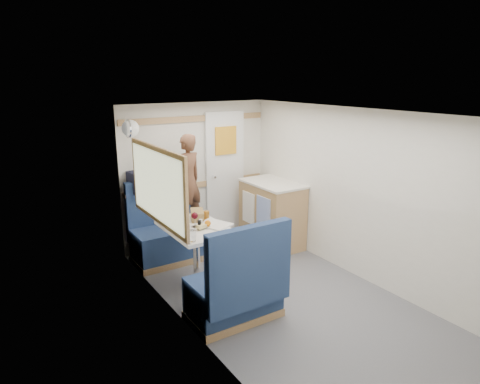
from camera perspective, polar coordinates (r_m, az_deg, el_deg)
floor at (r=4.66m, az=7.54°, el=-15.04°), size 4.50×4.50×0.00m
ceiling at (r=4.05m, az=8.53°, el=10.24°), size 4.50×4.50×0.00m
wall_back at (r=6.07m, az=-5.82°, el=2.38°), size 2.20×0.02×2.00m
wall_left at (r=3.67m, az=-5.30°, el=-6.25°), size 0.02×4.50×2.00m
wall_right at (r=5.01m, az=17.66°, el=-1.04°), size 0.02×4.50×2.00m
oak_trim_low at (r=6.09m, az=-5.70°, el=0.97°), size 2.15×0.02×0.08m
oak_trim_high at (r=5.93m, az=-5.94°, el=9.71°), size 2.15×0.02×0.08m
side_window at (r=4.48m, az=-11.03°, el=0.84°), size 0.04×1.30×0.72m
rear_door at (r=6.26m, az=-2.01°, el=2.57°), size 0.62×0.12×1.86m
dinette_table at (r=4.85m, az=-5.88°, el=-6.33°), size 0.62×0.92×0.72m
bench_far at (r=5.68m, az=-9.76°, el=-6.06°), size 0.90×0.59×1.05m
bench_near at (r=4.27m, az=-0.41°, el=-13.28°), size 0.90×0.59×1.05m
ledge at (r=5.73m, az=-11.01°, el=0.16°), size 0.90×0.14×0.04m
dome_light at (r=5.19m, az=-14.41°, el=8.21°), size 0.20×0.20×0.20m
galley_counter at (r=6.05m, az=4.27°, el=-2.87°), size 0.57×0.92×0.92m
person at (r=5.50m, az=-7.04°, el=1.51°), size 0.50×0.40×1.20m
duffel_bag at (r=5.67m, az=-11.81°, el=1.56°), size 0.58×0.32×0.27m
tray at (r=4.82m, az=-3.44°, el=-4.36°), size 0.38×0.43×0.02m
orange_fruit at (r=4.73m, az=-4.34°, el=-4.19°), size 0.07×0.07×0.07m
cheese_block at (r=4.69m, az=-5.18°, el=-4.57°), size 0.12×0.09×0.04m
wine_glass at (r=4.75m, az=-6.06°, el=-3.24°), size 0.08×0.08×0.17m
tumbler_left at (r=4.37m, az=-6.37°, el=-5.83°), size 0.07×0.07×0.12m
tumbler_mid at (r=5.05m, az=-9.33°, el=-3.09°), size 0.07×0.07×0.11m
tumbler_right at (r=4.97m, az=-7.71°, el=-3.25°), size 0.07×0.07×0.12m
beer_glass at (r=5.01m, az=-4.49°, el=-3.09°), size 0.06×0.06×0.10m
pepper_grinder at (r=4.69m, az=-5.44°, el=-4.37°), size 0.04×0.04×0.10m
salt_grinder at (r=4.74m, az=-5.26°, el=-4.21°), size 0.04×0.04×0.10m
bread_loaf at (r=5.01m, az=-5.72°, el=-3.07°), size 0.24×0.30×0.11m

